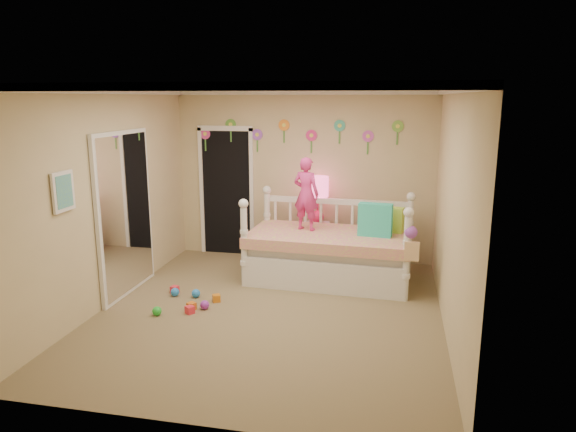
% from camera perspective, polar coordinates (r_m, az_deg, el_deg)
% --- Properties ---
extents(floor, '(4.00, 4.50, 0.01)m').
position_cam_1_polar(floor, '(6.32, -2.03, -10.48)').
color(floor, '#7F684C').
rests_on(floor, ground).
extents(ceiling, '(4.00, 4.50, 0.01)m').
position_cam_1_polar(ceiling, '(5.80, -2.24, 13.81)').
color(ceiling, white).
rests_on(ceiling, floor).
extents(back_wall, '(4.00, 0.01, 2.60)m').
position_cam_1_polar(back_wall, '(8.09, 1.69, 4.29)').
color(back_wall, tan).
rests_on(back_wall, floor).
extents(left_wall, '(0.01, 4.50, 2.60)m').
position_cam_1_polar(left_wall, '(6.68, -19.03, 1.78)').
color(left_wall, tan).
rests_on(left_wall, floor).
extents(right_wall, '(0.01, 4.50, 2.60)m').
position_cam_1_polar(right_wall, '(5.79, 17.47, 0.28)').
color(right_wall, tan).
rests_on(right_wall, floor).
extents(crown_molding, '(4.00, 4.50, 0.06)m').
position_cam_1_polar(crown_molding, '(5.80, -2.23, 13.52)').
color(crown_molding, white).
rests_on(crown_molding, ceiling).
extents(daybed, '(2.31, 1.32, 1.22)m').
position_cam_1_polar(daybed, '(7.23, 4.56, -2.35)').
color(daybed, white).
rests_on(daybed, floor).
extents(pillow_turquoise, '(0.46, 0.21, 0.45)m').
position_cam_1_polar(pillow_turquoise, '(7.07, 9.51, -0.42)').
color(pillow_turquoise, '#24B69B').
rests_on(pillow_turquoise, daybed).
extents(pillow_lime, '(0.39, 0.24, 0.35)m').
position_cam_1_polar(pillow_lime, '(7.35, 11.10, -0.36)').
color(pillow_lime, '#B4E345').
rests_on(pillow_lime, daybed).
extents(child, '(0.43, 0.34, 1.03)m').
position_cam_1_polar(child, '(7.25, 1.99, 2.43)').
color(child, '#E03289').
rests_on(child, daybed).
extents(nightstand, '(0.42, 0.35, 0.63)m').
position_cam_1_polar(nightstand, '(8.04, 3.20, -2.96)').
color(nightstand, white).
rests_on(nightstand, floor).
extents(table_lamp, '(0.32, 0.32, 0.71)m').
position_cam_1_polar(table_lamp, '(7.86, 3.27, 2.59)').
color(table_lamp, '#EC1F5A').
rests_on(table_lamp, nightstand).
extents(closet_doorway, '(0.90, 0.04, 2.07)m').
position_cam_1_polar(closet_doorway, '(8.43, -6.75, 2.73)').
color(closet_doorway, black).
rests_on(closet_doorway, back_wall).
extents(flower_decals, '(3.40, 0.02, 0.50)m').
position_cam_1_polar(flower_decals, '(8.03, 1.06, 8.82)').
color(flower_decals, '#B2668C').
rests_on(flower_decals, back_wall).
extents(mirror_closet, '(0.07, 1.30, 2.10)m').
position_cam_1_polar(mirror_closet, '(6.97, -17.35, 0.23)').
color(mirror_closet, white).
rests_on(mirror_closet, left_wall).
extents(wall_picture, '(0.05, 0.34, 0.42)m').
position_cam_1_polar(wall_picture, '(5.88, -23.37, 2.49)').
color(wall_picture, white).
rests_on(wall_picture, left_wall).
extents(hanging_bag, '(0.20, 0.16, 0.36)m').
position_cam_1_polar(hanging_bag, '(6.57, 13.22, -3.04)').
color(hanging_bag, beige).
rests_on(hanging_bag, daybed).
extents(toy_scatter, '(1.05, 1.44, 0.11)m').
position_cam_1_polar(toy_scatter, '(6.52, -11.42, -9.47)').
color(toy_scatter, '#996666').
rests_on(toy_scatter, floor).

